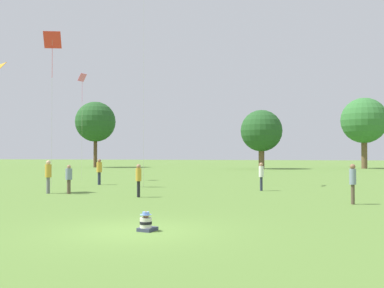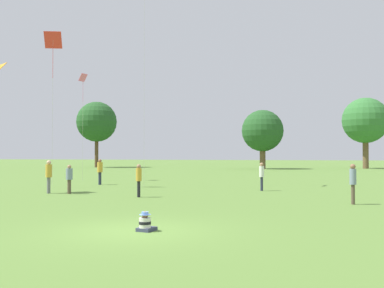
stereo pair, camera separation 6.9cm
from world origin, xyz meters
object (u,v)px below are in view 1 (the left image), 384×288
at_px(person_standing_4, 261,174).
at_px(distant_tree_2, 95,122).
at_px(person_standing_6, 48,174).
at_px(person_standing_3, 99,169).
at_px(seated_toddler, 146,223).
at_px(distant_tree_1, 364,121).
at_px(person_standing_5, 139,177).
at_px(person_standing_0, 69,177).
at_px(kite_4, 52,44).
at_px(distant_tree_0, 261,131).
at_px(person_standing_7, 353,179).
at_px(kite_2, 82,83).

bearing_deg(person_standing_4, distant_tree_2, 78.41).
relative_size(person_standing_6, distant_tree_2, 0.17).
bearing_deg(person_standing_3, seated_toddler, 13.62).
bearing_deg(distant_tree_1, person_standing_5, -110.18).
distance_m(seated_toddler, person_standing_6, 13.91).
relative_size(person_standing_0, kite_4, 0.16).
distance_m(person_standing_5, kite_4, 12.38).
relative_size(person_standing_3, distant_tree_0, 0.21).
bearing_deg(person_standing_3, person_standing_5, 21.11).
distance_m(person_standing_6, distant_tree_0, 45.00).
bearing_deg(person_standing_0, distant_tree_2, -65.79).
xyz_separation_m(person_standing_3, kite_4, (-1.87, -3.27, 8.33)).
height_order(person_standing_6, person_standing_7, person_standing_6).
relative_size(person_standing_0, distant_tree_1, 0.15).
bearing_deg(seated_toddler, distant_tree_2, 129.71).
xyz_separation_m(person_standing_7, kite_2, (-19.47, 13.41, 6.99)).
height_order(seated_toddler, distant_tree_1, distant_tree_1).
bearing_deg(distant_tree_0, person_standing_6, -101.46).
xyz_separation_m(seated_toddler, person_standing_4, (2.27, 14.84, 0.80)).
height_order(person_standing_6, distant_tree_0, distant_tree_0).
height_order(person_standing_3, person_standing_7, person_standing_3).
relative_size(person_standing_0, person_standing_6, 0.87).
height_order(seated_toddler, kite_2, kite_2).
distance_m(person_standing_3, kite_4, 9.14).
xyz_separation_m(person_standing_3, person_standing_5, (5.81, -8.15, -0.07)).
height_order(person_standing_3, person_standing_6, person_standing_6).
bearing_deg(distant_tree_2, distant_tree_1, 4.39).
bearing_deg(person_standing_7, person_standing_4, -130.94).
bearing_deg(distant_tree_1, kite_4, -120.07).
height_order(person_standing_3, person_standing_5, person_standing_3).
bearing_deg(person_standing_0, person_standing_5, 168.45).
bearing_deg(person_standing_6, person_standing_0, -138.70).
height_order(distant_tree_0, distant_tree_1, distant_tree_1).
height_order(kite_2, distant_tree_0, kite_2).
xyz_separation_m(seated_toddler, person_standing_5, (-3.55, 9.45, 0.80)).
relative_size(person_standing_5, person_standing_7, 0.95).
xyz_separation_m(person_standing_5, person_standing_7, (10.20, -1.02, 0.06)).
relative_size(person_standing_4, person_standing_6, 0.91).
xyz_separation_m(person_standing_6, kite_2, (-3.65, 11.43, 6.97)).
height_order(person_standing_0, person_standing_3, person_standing_3).
height_order(person_standing_6, distant_tree_1, distant_tree_1).
bearing_deg(person_standing_4, person_standing_0, 155.98).
relative_size(kite_2, distant_tree_1, 0.83).
bearing_deg(seated_toddler, kite_4, 141.80).
relative_size(person_standing_0, distant_tree_0, 0.18).
xyz_separation_m(seated_toddler, kite_4, (-11.23, 14.32, 9.19)).
distance_m(person_standing_0, person_standing_3, 7.30).
bearing_deg(distant_tree_0, person_standing_0, -99.91).
distance_m(person_standing_6, kite_2, 13.87).
bearing_deg(kite_2, person_standing_4, 125.64).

